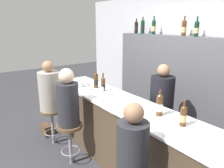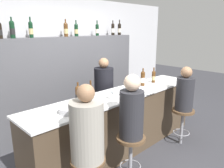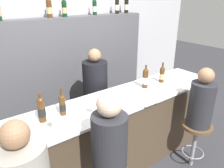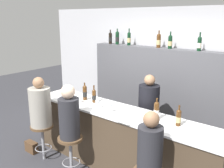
{
  "view_description": "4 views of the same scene",
  "coord_description": "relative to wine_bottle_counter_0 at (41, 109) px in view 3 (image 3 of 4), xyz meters",
  "views": [
    {
      "loc": [
        2.22,
        -1.49,
        2.05
      ],
      "look_at": [
        -0.2,
        0.26,
        1.22
      ],
      "focal_mm": 35.0,
      "sensor_mm": 36.0,
      "label": 1
    },
    {
      "loc": [
        -2.45,
        -1.96,
        2.01
      ],
      "look_at": [
        -0.15,
        0.38,
        1.16
      ],
      "focal_mm": 35.0,
      "sensor_mm": 36.0,
      "label": 2
    },
    {
      "loc": [
        -1.37,
        -1.54,
        2.16
      ],
      "look_at": [
        0.07,
        0.39,
        1.17
      ],
      "focal_mm": 35.0,
      "sensor_mm": 36.0,
      "label": 3
    },
    {
      "loc": [
        2.18,
        -2.6,
        2.4
      ],
      "look_at": [
        -0.2,
        0.37,
        1.38
      ],
      "focal_mm": 40.0,
      "sensor_mm": 36.0,
      "label": 4
    }
  ],
  "objects": [
    {
      "name": "bar_counter",
      "position": [
        0.81,
        -0.06,
        -0.63
      ],
      "size": [
        3.31,
        0.65,
        1.0
      ],
      "color": "#473828",
      "rests_on": "ground_plane"
    },
    {
      "name": "bar_stool_right",
      "position": [
        1.71,
        -0.67,
        -0.63
      ],
      "size": [
        0.38,
        0.38,
        0.64
      ],
      "color": "gray",
      "rests_on": "ground_plane"
    },
    {
      "name": "wine_bottle_backbar_7",
      "position": [
        2.16,
        1.3,
        0.85
      ],
      "size": [
        0.08,
        0.08,
        0.34
      ],
      "color": "black",
      "rests_on": "back_bar_cabinet"
    },
    {
      "name": "wine_bottle_backbar_3",
      "position": [
        0.7,
        1.3,
        0.85
      ],
      "size": [
        0.08,
        0.08,
        0.32
      ],
      "color": "#4C2D14",
      "rests_on": "back_bar_cabinet"
    },
    {
      "name": "tasting_menu",
      "position": [
        1.12,
        -0.26,
        -0.13
      ],
      "size": [
        0.21,
        0.3,
        0.0
      ],
      "color": "white",
      "rests_on": "bar_counter"
    },
    {
      "name": "wine_bottle_counter_0",
      "position": [
        0.0,
        0.0,
        0.0
      ],
      "size": [
        0.08,
        0.08,
        0.31
      ],
      "color": "#4C2D14",
      "rests_on": "bar_counter"
    },
    {
      "name": "wine_bottle_backbar_5",
      "position": [
        1.48,
        1.3,
        0.84
      ],
      "size": [
        0.07,
        0.07,
        0.32
      ],
      "color": "black",
      "rests_on": "back_bar_cabinet"
    },
    {
      "name": "guest_seated_right",
      "position": [
        1.71,
        -0.67,
        -0.16
      ],
      "size": [
        0.3,
        0.3,
        0.75
      ],
      "color": "#28282D",
      "rests_on": "bar_stool_right"
    },
    {
      "name": "wine_bottle_backbar_6",
      "position": [
        1.94,
        1.3,
        0.85
      ],
      "size": [
        0.07,
        0.07,
        0.33
      ],
      "color": "black",
      "rests_on": "back_bar_cabinet"
    },
    {
      "name": "guest_seated_middle",
      "position": [
        0.33,
        -0.67,
        -0.13
      ],
      "size": [
        0.31,
        0.31,
        0.83
      ],
      "color": "#28282D",
      "rests_on": "bar_stool_middle"
    },
    {
      "name": "wine_bottle_counter_1",
      "position": [
        0.22,
        0.0,
        -0.02
      ],
      "size": [
        0.07,
        0.07,
        0.3
      ],
      "color": "#4C2D14",
      "rests_on": "bar_counter"
    },
    {
      "name": "wine_bottle_counter_2",
      "position": [
        1.41,
        0.0,
        0.0
      ],
      "size": [
        0.08,
        0.08,
        0.32
      ],
      "color": "#4C2D14",
      "rests_on": "bar_counter"
    },
    {
      "name": "wine_glass_0",
      "position": [
        0.03,
        -0.19,
        -0.04
      ],
      "size": [
        0.07,
        0.07,
        0.14
      ],
      "color": "silver",
      "rests_on": "bar_counter"
    },
    {
      "name": "wine_bottle_backbar_4",
      "position": [
        0.94,
        1.3,
        0.84
      ],
      "size": [
        0.08,
        0.08,
        0.31
      ],
      "color": "black",
      "rests_on": "back_bar_cabinet"
    },
    {
      "name": "wine_glass_2",
      "position": [
        0.72,
        -0.19,
        -0.03
      ],
      "size": [
        0.07,
        0.07,
        0.14
      ],
      "color": "silver",
      "rests_on": "bar_counter"
    },
    {
      "name": "back_bar_cabinet",
      "position": [
        0.81,
        1.3,
        -0.21
      ],
      "size": [
        3.11,
        0.28,
        1.85
      ],
      "color": "#4C4C51",
      "rests_on": "ground_plane"
    },
    {
      "name": "wine_glass_1",
      "position": [
        0.47,
        -0.19,
        -0.01
      ],
      "size": [
        0.07,
        0.07,
        0.16
      ],
      "color": "silver",
      "rests_on": "bar_counter"
    },
    {
      "name": "metal_bowl",
      "position": [
        -0.26,
        -0.17,
        -0.1
      ],
      "size": [
        0.26,
        0.26,
        0.07
      ],
      "color": "#B7B7BC",
      "rests_on": "bar_counter"
    },
    {
      "name": "bartender",
      "position": [
        0.97,
        0.55,
        -0.45
      ],
      "size": [
        0.35,
        0.35,
        1.49
      ],
      "color": "black",
      "rests_on": "ground_plane"
    },
    {
      "name": "wine_bottle_counter_3",
      "position": [
        1.75,
        0.0,
        -0.02
      ],
      "size": [
        0.07,
        0.07,
        0.29
      ],
      "color": "#4C2D14",
      "rests_on": "bar_counter"
    },
    {
      "name": "wall_back",
      "position": [
        0.81,
        1.53,
        0.17
      ],
      "size": [
        6.4,
        0.05,
        2.6
      ],
      "color": "#B2B2B7",
      "rests_on": "ground_plane"
    }
  ]
}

